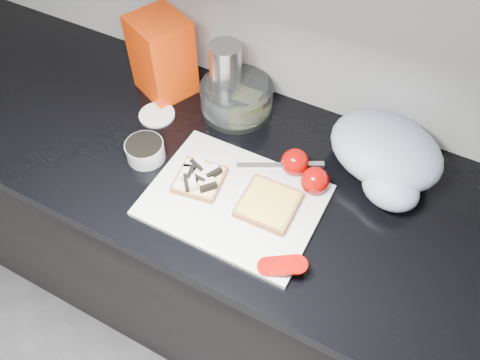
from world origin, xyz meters
The scene contains 14 objects.
base_cabinet centered at (0.00, 1.20, 0.43)m, with size 3.50×0.60×0.86m, color black.
countertop centered at (0.00, 1.20, 0.88)m, with size 3.50×0.64×0.04m, color black.
cutting_board centered at (0.07, 1.10, 0.91)m, with size 0.40×0.30×0.01m, color silver.
bread_left centered at (-0.03, 1.11, 0.92)m, with size 0.13×0.13×0.04m.
bread_right centered at (0.15, 1.12, 0.92)m, with size 0.14×0.14×0.02m.
tomato_slices centered at (0.25, 0.99, 0.92)m, with size 0.11×0.08×0.02m.
knife centered at (0.15, 1.26, 0.92)m, with size 0.20×0.11×0.01m.
seed_tub centered at (-0.19, 1.12, 0.93)m, with size 0.10×0.10×0.05m.
tub_lid centered at (-0.26, 1.26, 0.90)m, with size 0.10×0.10×0.01m, color white.
glass_bowl centered at (-0.07, 1.38, 0.94)m, with size 0.20×0.20×0.08m.
bread_bag centered at (-0.29, 1.37, 1.01)m, with size 0.14×0.13×0.23m, color red.
steel_canister centered at (-0.10, 1.38, 1.00)m, with size 0.08×0.08×0.20m, color #A6A6AA.
grocery_bag centered at (0.35, 1.36, 0.96)m, with size 0.33×0.31×0.12m.
whole_tomatoes centered at (0.19, 1.24, 0.93)m, with size 0.13×0.10×0.07m.
Camera 1 is at (0.39, 0.53, 1.80)m, focal length 35.00 mm.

